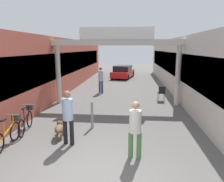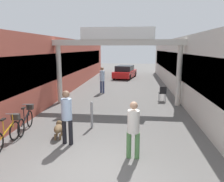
# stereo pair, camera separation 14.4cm
# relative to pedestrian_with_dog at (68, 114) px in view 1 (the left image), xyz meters

# --- Properties ---
(ground_plane) EXTENTS (80.00, 80.00, 0.00)m
(ground_plane) POSITION_rel_pedestrian_with_dog_xyz_m (1.20, -1.62, -1.04)
(ground_plane) COLOR #605E5B
(storefront_left) EXTENTS (3.00, 26.00, 3.77)m
(storefront_left) POSITION_rel_pedestrian_with_dog_xyz_m (-3.90, 9.38, 0.84)
(storefront_left) COLOR #B25142
(storefront_left) RESTS_ON ground_plane
(storefront_right) EXTENTS (3.00, 26.00, 3.77)m
(storefront_right) POSITION_rel_pedestrian_with_dog_xyz_m (6.29, 9.38, 0.84)
(storefront_right) COLOR beige
(storefront_right) RESTS_ON ground_plane
(arcade_sign_gateway) EXTENTS (7.40, 0.47, 4.22)m
(arcade_sign_gateway) POSITION_rel_pedestrian_with_dog_xyz_m (1.20, 5.44, 1.93)
(arcade_sign_gateway) COLOR beige
(arcade_sign_gateway) RESTS_ON ground_plane
(pedestrian_with_dog) EXTENTS (0.41, 0.41, 1.81)m
(pedestrian_with_dog) POSITION_rel_pedestrian_with_dog_xyz_m (0.00, 0.00, 0.00)
(pedestrian_with_dog) COLOR black
(pedestrian_with_dog) RESTS_ON ground_plane
(pedestrian_companion) EXTENTS (0.39, 0.37, 1.68)m
(pedestrian_companion) POSITION_rel_pedestrian_with_dog_xyz_m (2.16, -0.72, -0.08)
(pedestrian_companion) COLOR #4C7F47
(pedestrian_companion) RESTS_ON ground_plane
(pedestrian_carrying_crate) EXTENTS (0.48, 0.48, 1.84)m
(pedestrian_carrying_crate) POSITION_rel_pedestrian_with_dog_xyz_m (-0.11, 8.37, 0.02)
(pedestrian_carrying_crate) COLOR navy
(pedestrian_carrying_crate) RESTS_ON ground_plane
(dog_on_leash) EXTENTS (0.42, 0.77, 0.54)m
(dog_on_leash) POSITION_rel_pedestrian_with_dog_xyz_m (-0.49, 0.51, -0.70)
(dog_on_leash) COLOR brown
(dog_on_leash) RESTS_ON ground_plane
(bicycle_orange_nearest) EXTENTS (0.46, 1.69, 0.98)m
(bicycle_orange_nearest) POSITION_rel_pedestrian_with_dog_xyz_m (-1.89, -0.29, -0.61)
(bicycle_orange_nearest) COLOR black
(bicycle_orange_nearest) RESTS_ON ground_plane
(bicycle_black_second) EXTENTS (0.47, 1.67, 0.98)m
(bicycle_black_second) POSITION_rel_pedestrian_with_dog_xyz_m (-1.94, 1.01, -0.61)
(bicycle_black_second) COLOR black
(bicycle_black_second) RESTS_ON ground_plane
(bollard_post_metal) EXTENTS (0.10, 0.10, 1.07)m
(bollard_post_metal) POSITION_rel_pedestrian_with_dog_xyz_m (0.50, 1.56, -0.50)
(bollard_post_metal) COLOR gray
(bollard_post_metal) RESTS_ON ground_plane
(cafe_chair_black_nearer) EXTENTS (0.43, 0.43, 0.89)m
(cafe_chair_black_nearer) POSITION_rel_pedestrian_with_dog_xyz_m (3.84, 6.41, -0.50)
(cafe_chair_black_nearer) COLOR gray
(cafe_chair_black_nearer) RESTS_ON ground_plane
(parked_car_red) EXTENTS (2.45, 4.25, 1.33)m
(parked_car_red) POSITION_rel_pedestrian_with_dog_xyz_m (1.11, 16.34, -0.40)
(parked_car_red) COLOR red
(parked_car_red) RESTS_ON ground_plane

